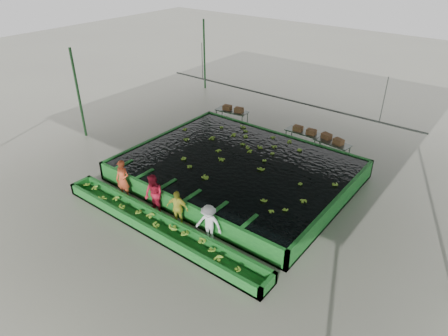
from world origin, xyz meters
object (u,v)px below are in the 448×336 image
Objects in this scene: sorting_trough at (159,227)px; box_stack_left at (233,111)px; packing_table_mid at (303,139)px; worker_d at (209,224)px; worker_b at (154,195)px; worker_a at (123,180)px; box_stack_right at (332,141)px; packing_table_right at (331,149)px; packing_table_left at (232,117)px; flotation_tank at (237,170)px; worker_c at (177,208)px; box_stack_mid at (304,132)px.

box_stack_left reaches higher than sorting_trough.
packing_table_mid is at bearing -0.10° from box_stack_left.
worker_d is 10.86m from box_stack_left.
sorting_trough is at bearing -28.81° from worker_b.
worker_a is 1.38× the size of box_stack_right.
worker_d is at bearing -58.13° from box_stack_left.
packing_table_right is (1.77, -0.20, -0.01)m from packing_table_mid.
packing_table_mid reaches higher than packing_table_right.
worker_a is at bearing -83.57° from packing_table_left.
packing_table_left is at bearing 179.69° from packing_table_mid.
worker_a is (-2.95, -4.30, 0.44)m from flotation_tank.
box_stack_right reaches higher than packing_table_right.
packing_table_left is (-4.24, 9.24, -0.33)m from worker_c.
packing_table_mid is at bearing 175.76° from box_stack_right.
packing_table_right is 1.73m from box_stack_mid.
worker_b is at bearing -14.51° from worker_a.
worker_d is 0.80× the size of packing_table_left.
worker_c is 9.24m from packing_table_mid.
box_stack_mid is (1.97, 9.13, -0.01)m from worker_b.
box_stack_right is (2.29, 9.09, 0.07)m from worker_c.
worker_b is at bearing -112.00° from packing_table_right.
packing_table_mid is 1.51× the size of box_stack_mid.
box_stack_left is (-4.73, 0.01, 0.46)m from packing_table_mid.
worker_a is at bearing -84.15° from box_stack_left.
worker_d is 10.94m from packing_table_left.
box_stack_right is at bearing -4.24° from packing_table_mid.
worker_b is 9.35m from box_stack_mid.
worker_c is 1.22× the size of box_stack_left.
packing_table_right is (6.60, -0.22, -0.02)m from packing_table_left.
packing_table_right is at bearing -1.95° from packing_table_left.
packing_table_left is (-3.99, 10.04, 0.20)m from sorting_trough.
box_stack_left is at bearing 178.80° from box_stack_right.
worker_c reaches higher than flotation_tank.
box_stack_left is at bearing 128.34° from flotation_tank.
worker_c is at bearing -104.15° from box_stack_right.
worker_b is 1.37× the size of box_stack_right.
box_stack_right reaches higher than flotation_tank.
box_stack_right is at bearing -1.20° from box_stack_left.
flotation_tank is 5.39m from packing_table_right.
worker_d reaches higher than flotation_tank.
flotation_tank is 7.74× the size of box_stack_right.
flotation_tank is at bearing 75.87° from worker_c.
box_stack_mid is at bearing 68.26° from worker_c.
worker_b is 1.39× the size of box_stack_mid.
flotation_tank is 6.36m from packing_table_left.
worker_c is (0.25, -4.30, 0.33)m from flotation_tank.
worker_a is 1.39× the size of box_stack_left.
packing_table_mid is at bearing 68.89° from worker_c.
worker_b reaches higher than packing_table_right.
packing_table_mid is (0.84, 4.92, -0.01)m from flotation_tank.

